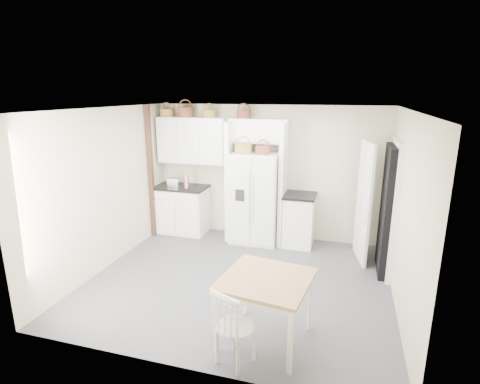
% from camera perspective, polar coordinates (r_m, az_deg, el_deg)
% --- Properties ---
extents(floor, '(4.50, 4.50, 0.00)m').
position_cam_1_polar(floor, '(5.97, -0.14, -13.29)').
color(floor, '#484751').
rests_on(floor, ground).
extents(ceiling, '(4.50, 4.50, 0.00)m').
position_cam_1_polar(ceiling, '(5.26, -0.16, 12.49)').
color(ceiling, white).
rests_on(ceiling, wall_back).
extents(wall_back, '(4.50, 0.00, 4.50)m').
position_cam_1_polar(wall_back, '(7.36, 4.24, 2.97)').
color(wall_back, beige).
rests_on(wall_back, floor).
extents(wall_left, '(0.00, 4.00, 4.00)m').
position_cam_1_polar(wall_left, '(6.46, -19.68, 0.41)').
color(wall_left, beige).
rests_on(wall_left, floor).
extents(wall_right, '(0.00, 4.00, 4.00)m').
position_cam_1_polar(wall_right, '(5.33, 23.79, -3.02)').
color(wall_right, beige).
rests_on(wall_right, floor).
extents(refrigerator, '(0.90, 0.72, 1.74)m').
position_cam_1_polar(refrigerator, '(7.16, 2.42, -0.90)').
color(refrigerator, white).
rests_on(refrigerator, floor).
extents(base_cab_left, '(1.01, 0.64, 0.94)m').
position_cam_1_polar(base_cab_left, '(7.83, -8.77, -2.72)').
color(base_cab_left, white).
rests_on(base_cab_left, floor).
extents(base_cab_right, '(0.54, 0.65, 0.95)m').
position_cam_1_polar(base_cab_right, '(7.19, 8.99, -4.32)').
color(base_cab_right, white).
rests_on(base_cab_right, floor).
extents(dining_table, '(1.09, 1.09, 0.80)m').
position_cam_1_polar(dining_table, '(4.54, 3.92, -17.43)').
color(dining_table, '#A27837').
rests_on(dining_table, floor).
extents(windsor_chair, '(0.53, 0.51, 0.85)m').
position_cam_1_polar(windsor_chair, '(4.20, -0.70, -19.93)').
color(windsor_chair, white).
rests_on(windsor_chair, floor).
extents(counter_left, '(1.05, 0.68, 0.04)m').
position_cam_1_polar(counter_left, '(7.70, -8.92, 0.75)').
color(counter_left, black).
rests_on(counter_left, base_cab_left).
extents(counter_right, '(0.58, 0.69, 0.04)m').
position_cam_1_polar(counter_right, '(7.04, 9.15, -0.51)').
color(counter_right, black).
rests_on(counter_right, base_cab_right).
extents(toaster, '(0.24, 0.16, 0.16)m').
position_cam_1_polar(toaster, '(7.73, -10.13, 1.52)').
color(toaster, silver).
rests_on(toaster, counter_left).
extents(cookbook_red, '(0.05, 0.14, 0.21)m').
position_cam_1_polar(cookbook_red, '(7.53, -8.16, 1.47)').
color(cookbook_red, red).
rests_on(cookbook_red, counter_left).
extents(cookbook_cream, '(0.06, 0.17, 0.25)m').
position_cam_1_polar(cookbook_cream, '(7.53, -8.09, 1.59)').
color(cookbook_cream, beige).
rests_on(cookbook_cream, counter_left).
extents(basket_upper_a, '(0.27, 0.27, 0.15)m').
position_cam_1_polar(basket_upper_a, '(7.73, -11.11, 11.75)').
color(basket_upper_a, brown).
rests_on(basket_upper_a, upper_cabinet).
extents(basket_upper_b, '(0.33, 0.33, 0.19)m').
position_cam_1_polar(basket_upper_b, '(7.55, -8.28, 11.95)').
color(basket_upper_b, brown).
rests_on(basket_upper_b, upper_cabinet).
extents(basket_upper_c, '(0.26, 0.26, 0.15)m').
position_cam_1_polar(basket_upper_c, '(7.36, -4.68, 11.82)').
color(basket_upper_c, brown).
rests_on(basket_upper_c, upper_cabinet).
extents(basket_bridge_a, '(0.27, 0.27, 0.15)m').
position_cam_1_polar(basket_bridge_a, '(7.15, 0.57, 11.78)').
color(basket_bridge_a, brown).
rests_on(basket_bridge_a, bridge_cabinet).
extents(basket_fridge_a, '(0.32, 0.32, 0.17)m').
position_cam_1_polar(basket_fridge_a, '(6.92, 0.49, 6.62)').
color(basket_fridge_a, brown).
rests_on(basket_fridge_a, refrigerator).
extents(basket_fridge_b, '(0.27, 0.27, 0.14)m').
position_cam_1_polar(basket_fridge_b, '(6.83, 3.50, 6.38)').
color(basket_fridge_b, brown).
rests_on(basket_fridge_b, refrigerator).
extents(upper_cabinet, '(1.40, 0.34, 0.90)m').
position_cam_1_polar(upper_cabinet, '(7.55, -7.25, 7.82)').
color(upper_cabinet, white).
rests_on(upper_cabinet, wall_back).
extents(bridge_cabinet, '(1.12, 0.34, 0.45)m').
position_cam_1_polar(bridge_cabinet, '(7.10, 2.88, 9.29)').
color(bridge_cabinet, white).
rests_on(bridge_cabinet, wall_back).
extents(fridge_panel_left, '(0.08, 0.60, 2.30)m').
position_cam_1_polar(fridge_panel_left, '(7.27, -1.37, 1.65)').
color(fridge_panel_left, white).
rests_on(fridge_panel_left, floor).
extents(fridge_panel_right, '(0.08, 0.60, 2.30)m').
position_cam_1_polar(fridge_panel_right, '(7.04, 6.57, 1.10)').
color(fridge_panel_right, white).
rests_on(fridge_panel_right, floor).
extents(trim_post, '(0.09, 0.09, 2.60)m').
position_cam_1_polar(trim_post, '(7.53, -13.45, 2.88)').
color(trim_post, black).
rests_on(trim_post, floor).
extents(doorway_void, '(0.18, 0.85, 2.05)m').
position_cam_1_polar(doorway_void, '(6.34, 21.66, -2.62)').
color(doorway_void, black).
rests_on(doorway_void, floor).
extents(door_slab, '(0.21, 0.79, 2.05)m').
position_cam_1_polar(door_slab, '(6.64, 18.33, -1.56)').
color(door_slab, white).
rests_on(door_slab, floor).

